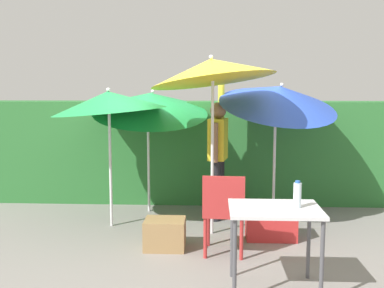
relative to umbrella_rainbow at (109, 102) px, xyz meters
The scene contains 12 objects.
ground_plane 1.98m from the umbrella_rainbow, 20.48° to the right, with size 24.00×24.00×0.00m, color gray.
hedge_row 1.96m from the umbrella_rainbow, 53.26° to the left, with size 8.00×0.70×1.58m, color #2D7033.
umbrella_rainbow is the anchor object (origin of this frame).
umbrella_orange 2.22m from the umbrella_rainbow, ahead, with size 1.63×1.58×2.12m.
umbrella_yellow 1.38m from the umbrella_rainbow, 10.76° to the right, with size 1.53×1.51×2.29m.
umbrella_navy 0.85m from the umbrella_rainbow, 59.99° to the left, with size 1.68×1.67×1.96m.
person_vendor 1.61m from the umbrella_rainbow, 17.87° to the left, with size 0.29×0.56×1.88m.
chair_plastic 2.05m from the umbrella_rainbow, 33.22° to the right, with size 0.47×0.47×0.89m.
cooler_box 2.50m from the umbrella_rainbow, 11.32° to the right, with size 0.59×0.32×0.40m, color red.
crate_cardboard 1.83m from the umbrella_rainbow, 44.66° to the right, with size 0.45×0.36×0.33m, color #9E7A4C.
folding_table 2.74m from the umbrella_rainbow, 43.29° to the right, with size 0.80×0.60×0.76m.
bottle_water 2.81m from the umbrella_rainbow, 40.39° to the right, with size 0.07×0.07×0.24m.
Camera 1 is at (0.26, -5.22, 1.81)m, focal length 41.90 mm.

